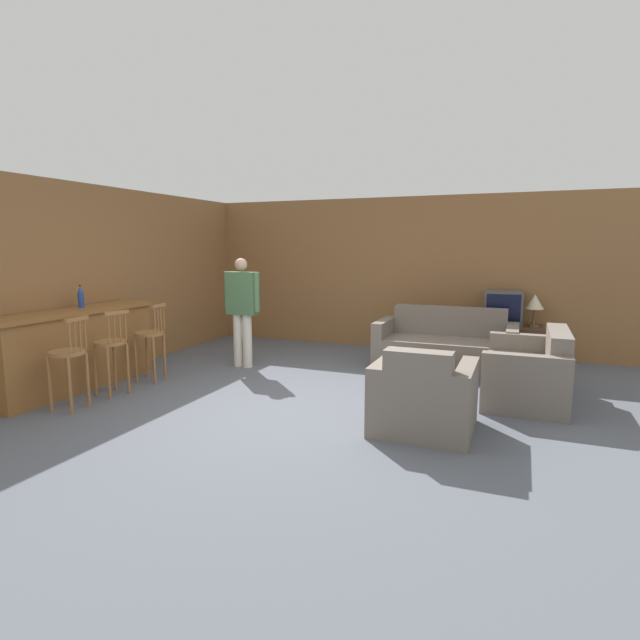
{
  "coord_description": "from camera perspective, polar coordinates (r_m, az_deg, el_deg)",
  "views": [
    {
      "loc": [
        2.26,
        -4.89,
        1.77
      ],
      "look_at": [
        -0.09,
        0.88,
        0.85
      ],
      "focal_mm": 28.0,
      "sensor_mm": 36.0,
      "label": 1
    }
  ],
  "objects": [
    {
      "name": "couch_far",
      "position": [
        7.51,
        14.16,
        -3.07
      ],
      "size": [
        1.96,
        0.96,
        0.87
      ],
      "color": "#70665B",
      "rests_on": "ground_plane"
    },
    {
      "name": "bar_counter",
      "position": [
        6.92,
        -26.2,
        -3.0
      ],
      "size": [
        0.55,
        2.24,
        1.0
      ],
      "color": "brown",
      "rests_on": "ground_plane"
    },
    {
      "name": "table_lamp",
      "position": [
        8.19,
        23.34,
        1.83
      ],
      "size": [
        0.27,
        0.27,
        0.49
      ],
      "color": "brown",
      "rests_on": "tv_unit"
    },
    {
      "name": "tv_unit",
      "position": [
        8.29,
        20.08,
        -2.46
      ],
      "size": [
        1.18,
        0.54,
        0.56
      ],
      "color": "#513823",
      "rests_on": "ground_plane"
    },
    {
      "name": "bar_chair_far",
      "position": [
        6.96,
        -18.8,
        -2.13
      ],
      "size": [
        0.43,
        0.43,
        1.03
      ],
      "color": "#996638",
      "rests_on": "ground_plane"
    },
    {
      "name": "loveseat_right",
      "position": [
        6.3,
        22.78,
        -5.71
      ],
      "size": [
        0.88,
        1.47,
        0.84
      ],
      "color": "#70665B",
      "rests_on": "ground_plane"
    },
    {
      "name": "bar_chair_mid",
      "position": [
        6.47,
        -22.76,
        -3.12
      ],
      "size": [
        0.44,
        0.44,
        1.03
      ],
      "color": "#996638",
      "rests_on": "ground_plane"
    },
    {
      "name": "ground_plane",
      "position": [
        5.67,
        -2.58,
        -9.8
      ],
      "size": [
        24.0,
        24.0,
        0.0
      ],
      "primitive_type": "plane",
      "color": "#565B66"
    },
    {
      "name": "bar_chair_near",
      "position": [
        6.06,
        -26.8,
        -4.11
      ],
      "size": [
        0.41,
        0.41,
        1.03
      ],
      "color": "#996638",
      "rests_on": "ground_plane"
    },
    {
      "name": "bottle",
      "position": [
        7.01,
        -25.67,
        2.36
      ],
      "size": [
        0.07,
        0.07,
        0.29
      ],
      "color": "#234293",
      "rests_on": "bar_counter"
    },
    {
      "name": "tv",
      "position": [
        8.2,
        20.27,
        1.31
      ],
      "size": [
        0.56,
        0.49,
        0.53
      ],
      "color": "#4C4C4C",
      "rests_on": "tv_unit"
    },
    {
      "name": "armchair_near",
      "position": [
        4.96,
        11.74,
        -8.87
      ],
      "size": [
        0.93,
        0.91,
        0.85
      ],
      "color": "#70665B",
      "rests_on": "ground_plane"
    },
    {
      "name": "wall_back",
      "position": [
        8.81,
        7.26,
        5.28
      ],
      "size": [
        9.4,
        0.08,
        2.6
      ],
      "color": "olive",
      "rests_on": "ground_plane"
    },
    {
      "name": "coffee_table",
      "position": [
        6.39,
        12.2,
        -4.74
      ],
      "size": [
        0.55,
        0.89,
        0.4
      ],
      "color": "brown",
      "rests_on": "ground_plane"
    },
    {
      "name": "person_by_window",
      "position": [
        7.38,
        -8.92,
        1.55
      ],
      "size": [
        0.58,
        0.18,
        1.6
      ],
      "color": "silver",
      "rests_on": "ground_plane"
    },
    {
      "name": "wall_left",
      "position": [
        8.27,
        -19.26,
        4.68
      ],
      "size": [
        0.08,
        8.61,
        2.6
      ],
      "color": "olive",
      "rests_on": "ground_plane"
    }
  ]
}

